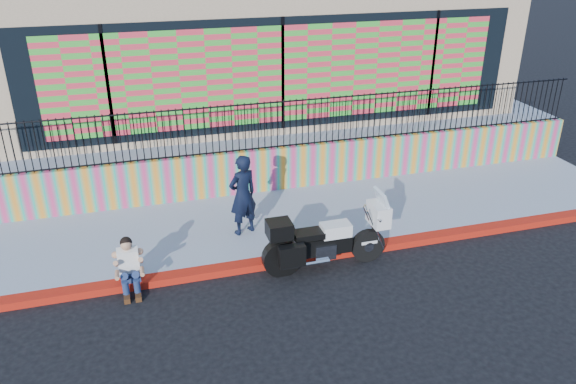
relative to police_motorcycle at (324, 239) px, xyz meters
name	(u,v)px	position (x,y,z in m)	size (l,w,h in m)	color
ground	(337,255)	(0.42, 0.35, -0.65)	(90.00, 90.00, 0.00)	black
red_curb	(337,252)	(0.42, 0.35, -0.58)	(16.00, 0.30, 0.15)	#A0220B
sidewalk	(312,217)	(0.42, 2.00, -0.58)	(16.00, 3.00, 0.15)	#8A93A6
mural_wall	(292,167)	(0.42, 3.60, 0.05)	(16.00, 0.20, 1.10)	#DF3A77
metal_fence	(292,123)	(0.42, 3.60, 1.20)	(15.80, 0.04, 1.20)	black
elevated_platform	(249,112)	(0.42, 8.70, -0.03)	(16.00, 10.00, 1.25)	#8A93A6
storefront_building	(248,33)	(0.42, 8.48, 2.60)	(14.00, 8.06, 4.00)	tan
police_motorcycle	(324,239)	(0.00, 0.00, 0.00)	(2.49, 0.82, 1.55)	black
police_officer	(243,195)	(-1.27, 1.59, 0.39)	(0.65, 0.43, 1.79)	black
seated_man	(130,271)	(-3.70, 0.20, -0.20)	(0.54, 0.71, 1.06)	navy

